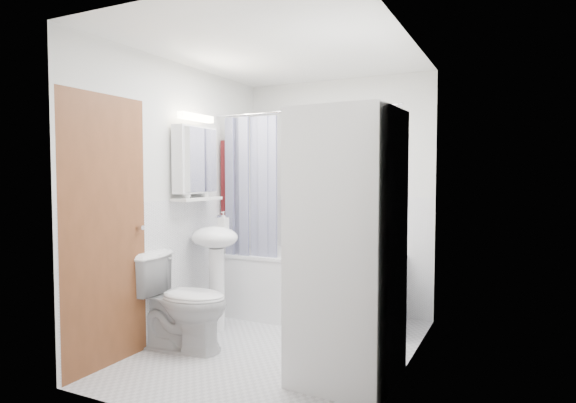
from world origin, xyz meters
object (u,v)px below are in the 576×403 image
at_px(sink, 215,253).
at_px(washer_dryer, 346,247).
at_px(toilet, 182,302).
at_px(bathtub, 315,283).

height_order(sink, washer_dryer, washer_dryer).
bearing_deg(sink, toilet, -86.29).
xyz_separation_m(sink, toilet, (0.03, -0.52, -0.32)).
bearing_deg(bathtub, sink, -132.48).
bearing_deg(washer_dryer, toilet, -176.76).
bearing_deg(sink, bathtub, 47.52).
xyz_separation_m(bathtub, washer_dryer, (0.75, -1.26, 0.58)).
relative_size(washer_dryer, toilet, 2.35).
bearing_deg(sink, washer_dryer, -19.84).
distance_m(bathtub, sink, 1.06).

